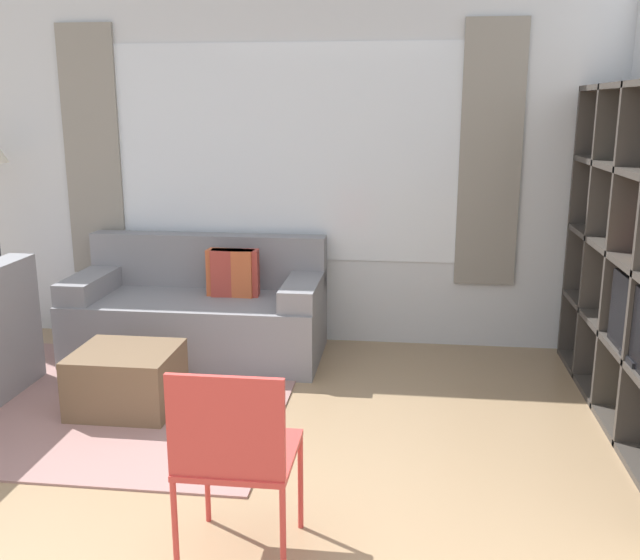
# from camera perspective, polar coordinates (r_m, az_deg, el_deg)

# --- Properties ---
(wall_back) EXTENTS (6.05, 0.11, 2.70)m
(wall_back) POSITION_cam_1_polar(r_m,az_deg,el_deg) (5.46, -2.73, 9.09)
(wall_back) COLOR silver
(wall_back) RESTS_ON ground_plane
(area_rug) EXTENTS (2.54, 1.99, 0.01)m
(area_rug) POSITION_cam_1_polar(r_m,az_deg,el_deg) (4.76, -18.38, -9.12)
(area_rug) COLOR gray
(area_rug) RESTS_ON ground_plane
(couch_main) EXTENTS (1.81, 0.86, 0.85)m
(couch_main) POSITION_cam_1_polar(r_m,az_deg,el_deg) (5.32, -9.55, -2.59)
(couch_main) COLOR gray
(couch_main) RESTS_ON ground_plane
(ottoman) EXTENTS (0.60, 0.54, 0.38)m
(ottoman) POSITION_cam_1_polar(r_m,az_deg,el_deg) (4.50, -15.19, -7.73)
(ottoman) COLOR brown
(ottoman) RESTS_ON ground_plane
(folding_chair) EXTENTS (0.44, 0.46, 0.86)m
(folding_chair) POSITION_cam_1_polar(r_m,az_deg,el_deg) (2.83, -6.84, -13.29)
(folding_chair) COLOR #CC3D38
(folding_chair) RESTS_ON ground_plane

